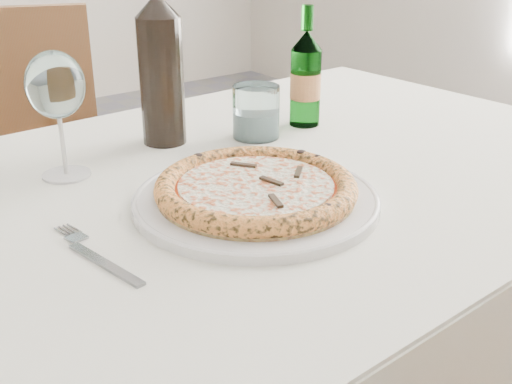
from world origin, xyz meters
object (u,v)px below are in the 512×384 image
at_px(dining_table, 218,232).
at_px(plate, 256,199).
at_px(wine_bottle, 161,68).
at_px(pizza, 256,188).
at_px(wine_glass, 56,88).
at_px(tumbler, 256,115).
at_px(chair_far, 19,174).
at_px(beer_bottle, 306,79).

xyz_separation_m(dining_table, plate, (0.00, -0.10, 0.09)).
bearing_deg(wine_bottle, dining_table, -99.48).
bearing_deg(pizza, wine_glass, 122.21).
xyz_separation_m(tumbler, wine_bottle, (-0.15, 0.08, 0.09)).
bearing_deg(pizza, chair_far, 94.18).
bearing_deg(plate, pizza, 160.64).
bearing_deg(pizza, wine_bottle, 83.45).
bearing_deg(beer_bottle, chair_far, 119.62).
height_order(beer_bottle, wine_bottle, wine_bottle).
xyz_separation_m(plate, wine_glass, (-0.17, 0.27, 0.13)).
relative_size(dining_table, chair_far, 1.66).
height_order(plate, tumbler, tumbler).
bearing_deg(chair_far, wine_glass, -99.45).
bearing_deg(beer_bottle, wine_glass, 176.74).
relative_size(pizza, beer_bottle, 1.26).
relative_size(beer_bottle, wine_bottle, 0.72).
bearing_deg(tumbler, plate, -127.61).
height_order(chair_far, plate, chair_far).
xyz_separation_m(dining_table, pizza, (-0.00, -0.10, 0.11)).
bearing_deg(chair_far, pizza, -85.82).
relative_size(chair_far, beer_bottle, 4.07).
distance_m(plate, pizza, 0.02).
bearing_deg(tumbler, pizza, -127.61).
relative_size(dining_table, beer_bottle, 6.74).
height_order(wine_glass, tumbler, wine_glass).
height_order(dining_table, wine_glass, wine_glass).
xyz_separation_m(chair_far, beer_bottle, (0.37, -0.66, 0.31)).
height_order(dining_table, wine_bottle, wine_bottle).
distance_m(tumbler, beer_bottle, 0.13).
xyz_separation_m(chair_far, pizza, (0.07, -0.90, 0.25)).
height_order(plate, wine_bottle, wine_bottle).
bearing_deg(beer_bottle, pizza, -141.61).
bearing_deg(tumbler, dining_table, -142.83).
distance_m(chair_far, beer_bottle, 0.82).
distance_m(plate, wine_glass, 0.35).
bearing_deg(tumbler, chair_far, 110.78).
height_order(tumbler, wine_bottle, wine_bottle).
height_order(chair_far, pizza, chair_far).
height_order(plate, pizza, pizza).
distance_m(wine_glass, tumbler, 0.37).
height_order(chair_far, wine_glass, wine_glass).
bearing_deg(plate, tumbler, 52.39).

